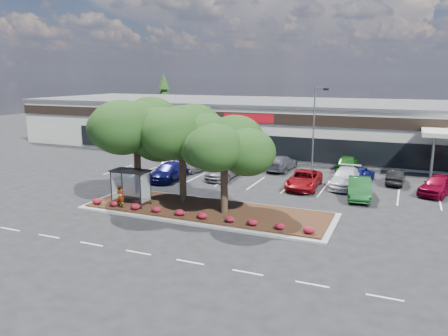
% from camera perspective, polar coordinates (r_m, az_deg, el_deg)
% --- Properties ---
extents(ground, '(160.00, 160.00, 0.00)m').
position_cam_1_polar(ground, '(27.04, -2.06, -8.70)').
color(ground, black).
rests_on(ground, ground).
extents(retail_store, '(80.40, 25.20, 6.25)m').
position_cam_1_polar(retail_store, '(58.16, 12.22, 5.44)').
color(retail_store, silver).
rests_on(retail_store, ground).
extents(landscape_island, '(18.00, 6.00, 0.26)m').
position_cam_1_polar(landscape_island, '(31.22, -2.31, -5.58)').
color(landscape_island, gray).
rests_on(landscape_island, ground).
extents(lane_markings, '(33.12, 20.06, 0.01)m').
position_cam_1_polar(lane_markings, '(36.34, 4.67, -3.26)').
color(lane_markings, silver).
rests_on(lane_markings, ground).
extents(shrub_row, '(17.00, 0.80, 0.50)m').
position_cam_1_polar(shrub_row, '(29.31, -4.07, -6.00)').
color(shrub_row, maroon).
rests_on(shrub_row, landscape_island).
extents(bus_shelter, '(2.75, 1.55, 2.59)m').
position_cam_1_polar(bus_shelter, '(32.45, -11.97, -1.16)').
color(bus_shelter, black).
rests_on(bus_shelter, landscape_island).
extents(island_tree_west, '(7.20, 7.20, 7.89)m').
position_cam_1_polar(island_tree_west, '(33.61, -11.31, 2.62)').
color(island_tree_west, '#1D3912').
rests_on(island_tree_west, landscape_island).
extents(island_tree_mid, '(6.60, 6.60, 7.32)m').
position_cam_1_polar(island_tree_mid, '(32.45, -5.47, 1.96)').
color(island_tree_mid, '#1D3912').
rests_on(island_tree_mid, landscape_island).
extents(island_tree_east, '(5.80, 5.80, 6.50)m').
position_cam_1_polar(island_tree_east, '(29.50, 0.03, 0.19)').
color(island_tree_east, '#1D3912').
rests_on(island_tree_east, landscape_island).
extents(conifer_north_west, '(4.40, 4.40, 10.00)m').
position_cam_1_polar(conifer_north_west, '(80.16, -7.80, 8.66)').
color(conifer_north_west, '#1D3912').
rests_on(conifer_north_west, ground).
extents(person_waiting, '(0.60, 0.40, 1.63)m').
position_cam_1_polar(person_waiting, '(32.09, -13.37, -3.65)').
color(person_waiting, '#594C47').
rests_on(person_waiting, landscape_island).
extents(light_pole, '(1.43, 0.62, 8.59)m').
position_cam_1_polar(light_pole, '(39.77, 11.70, 3.41)').
color(light_pole, gray).
rests_on(light_pole, ground).
extents(car_0, '(3.47, 4.85, 1.53)m').
position_cam_1_polar(car_0, '(43.19, -7.38, 0.18)').
color(car_0, '#A6A9B3').
rests_on(car_0, ground).
extents(car_1, '(2.41, 5.38, 1.53)m').
position_cam_1_polar(car_1, '(41.03, -7.28, -0.45)').
color(car_1, '#111257').
rests_on(car_1, ground).
extents(car_2, '(2.43, 4.24, 1.36)m').
position_cam_1_polar(car_2, '(44.18, -3.68, 0.41)').
color(car_2, '#54555C').
rests_on(car_2, ground).
extents(car_3, '(2.35, 5.48, 1.57)m').
position_cam_1_polar(car_3, '(41.25, -0.01, -0.25)').
color(car_3, slate).
rests_on(car_3, ground).
extents(car_4, '(2.67, 5.53, 1.52)m').
position_cam_1_polar(car_4, '(38.20, 10.40, -1.50)').
color(car_4, maroon).
rests_on(car_4, ground).
extents(car_5, '(2.36, 5.58, 1.60)m').
position_cam_1_polar(car_5, '(39.43, 15.57, -1.26)').
color(car_5, silver).
rests_on(car_5, ground).
extents(car_6, '(2.30, 5.09, 1.62)m').
position_cam_1_polar(car_6, '(36.14, 17.25, -2.54)').
color(car_6, '#184F20').
rests_on(car_6, ground).
extents(car_7, '(3.66, 5.25, 1.66)m').
position_cam_1_polar(car_7, '(39.58, 26.22, -1.98)').
color(car_7, maroon).
rests_on(car_7, ground).
extents(car_9, '(1.65, 4.70, 1.55)m').
position_cam_1_polar(car_9, '(51.23, -6.98, 2.06)').
color(car_9, navy).
rests_on(car_9, ground).
extents(car_10, '(2.41, 4.25, 1.32)m').
position_cam_1_polar(car_10, '(46.14, -0.60, 0.91)').
color(car_10, white).
rests_on(car_10, ground).
extents(car_11, '(3.36, 5.35, 1.38)m').
position_cam_1_polar(car_11, '(47.81, 3.33, 1.32)').
color(car_11, '#1A4417').
rests_on(car_11, ground).
extents(car_12, '(2.55, 5.33, 1.50)m').
position_cam_1_polar(car_12, '(45.13, 7.51, 0.66)').
color(car_12, '#54545C').
rests_on(car_12, ground).
extents(car_13, '(2.78, 4.51, 1.43)m').
position_cam_1_polar(car_13, '(42.00, 17.30, -0.68)').
color(car_13, navy).
rests_on(car_13, ground).
extents(car_14, '(2.26, 5.09, 1.70)m').
position_cam_1_polar(car_14, '(45.82, 15.80, 0.61)').
color(car_14, '#1B5319').
rests_on(car_14, ground).
extents(car_15, '(1.63, 4.10, 1.33)m').
position_cam_1_polar(car_15, '(41.96, 21.53, -1.07)').
color(car_15, black).
rests_on(car_15, ground).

